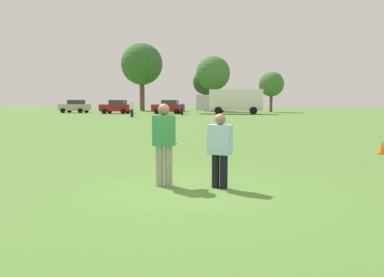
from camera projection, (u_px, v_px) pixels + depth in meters
ground_plane at (190, 190)px, 8.23m from camera, size 184.22×184.22×0.00m
player_thrower at (164, 140)px, 8.49m from camera, size 0.55×0.41×1.76m
player_defender at (220, 147)px, 8.30m from camera, size 0.52×0.37×1.56m
frisbee at (179, 144)px, 8.57m from camera, size 0.27×0.27×0.08m
traffic_cone at (382, 147)px, 13.66m from camera, size 0.32×0.32×0.48m
parked_car_near_left at (75, 106)px, 56.56m from camera, size 4.30×2.42×1.82m
parked_car_mid_left at (117, 107)px, 53.21m from camera, size 4.30×2.42×1.82m
parked_car_center at (169, 107)px, 52.61m from camera, size 4.30×2.42×1.82m
box_truck at (231, 101)px, 51.74m from camera, size 8.63×3.35×3.18m
bystander_sideline_watcher at (132, 109)px, 42.42m from camera, size 0.48×0.51×1.63m
bystander_far_jogger at (182, 108)px, 48.23m from camera, size 0.46×0.47×1.52m
tree_west_oak at (142, 64)px, 66.75m from camera, size 6.94×6.94×11.28m
tree_west_maple at (206, 82)px, 65.27m from camera, size 4.22×4.22×6.86m
tree_center_elm at (213, 73)px, 61.60m from camera, size 5.28×5.28×8.58m
tree_east_birch at (271, 84)px, 59.16m from camera, size 3.72×3.72×6.05m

